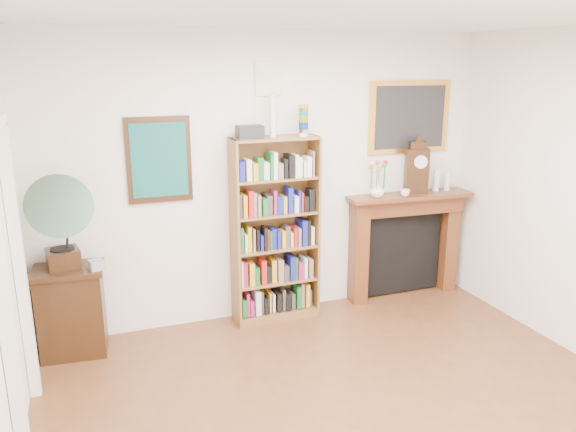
% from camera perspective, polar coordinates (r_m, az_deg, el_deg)
% --- Properties ---
extents(room, '(4.51, 5.01, 2.81)m').
position_cam_1_polar(room, '(3.32, 11.92, -4.34)').
color(room, '#5A301B').
rests_on(room, ground).
extents(door_casing, '(0.08, 1.02, 2.17)m').
position_cam_1_polar(door_casing, '(4.05, -26.46, -4.11)').
color(door_casing, white).
rests_on(door_casing, left_wall).
extents(teal_poster, '(0.58, 0.04, 0.78)m').
position_cam_1_polar(teal_poster, '(5.22, -12.96, 5.57)').
color(teal_poster, black).
rests_on(teal_poster, back_wall).
extents(small_picture, '(0.26, 0.04, 0.30)m').
position_cam_1_polar(small_picture, '(5.39, -1.98, 13.72)').
color(small_picture, white).
rests_on(small_picture, back_wall).
extents(gilt_painting, '(0.95, 0.04, 0.75)m').
position_cam_1_polar(gilt_painting, '(6.08, 12.25, 9.79)').
color(gilt_painting, gold).
rests_on(gilt_painting, back_wall).
extents(bookshelf, '(0.84, 0.31, 2.10)m').
position_cam_1_polar(bookshelf, '(5.45, -1.29, -0.43)').
color(bookshelf, brown).
rests_on(bookshelf, floor).
extents(side_cabinet, '(0.62, 0.48, 0.80)m').
position_cam_1_polar(side_cabinet, '(5.33, -21.09, -8.97)').
color(side_cabinet, black).
rests_on(side_cabinet, floor).
extents(fireplace, '(1.39, 0.41, 1.16)m').
position_cam_1_polar(fireplace, '(6.24, 11.71, -1.94)').
color(fireplace, '#532613').
rests_on(fireplace, floor).
extents(gramophone, '(0.61, 0.72, 0.86)m').
position_cam_1_polar(gramophone, '(4.94, -22.35, -0.11)').
color(gramophone, black).
rests_on(gramophone, side_cabinet).
extents(cd_stack, '(0.15, 0.15, 0.08)m').
position_cam_1_polar(cd_stack, '(5.06, -18.87, -4.70)').
color(cd_stack, '#BAB9C6').
rests_on(cd_stack, side_cabinet).
extents(mantel_clock, '(0.27, 0.20, 0.55)m').
position_cam_1_polar(mantel_clock, '(6.08, 12.96, 4.74)').
color(mantel_clock, black).
rests_on(mantel_clock, fireplace).
extents(flower_vase, '(0.16, 0.16, 0.15)m').
position_cam_1_polar(flower_vase, '(5.84, 9.06, 2.59)').
color(flower_vase, white).
rests_on(flower_vase, fireplace).
extents(teacup, '(0.12, 0.12, 0.08)m').
position_cam_1_polar(teacup, '(5.94, 11.81, 2.32)').
color(teacup, silver).
rests_on(teacup, fireplace).
extents(bottle_left, '(0.07, 0.07, 0.24)m').
position_cam_1_polar(bottle_left, '(6.26, 14.84, 3.56)').
color(bottle_left, silver).
rests_on(bottle_left, fireplace).
extents(bottle_right, '(0.06, 0.06, 0.20)m').
position_cam_1_polar(bottle_right, '(6.33, 15.88, 3.43)').
color(bottle_right, silver).
rests_on(bottle_right, fireplace).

